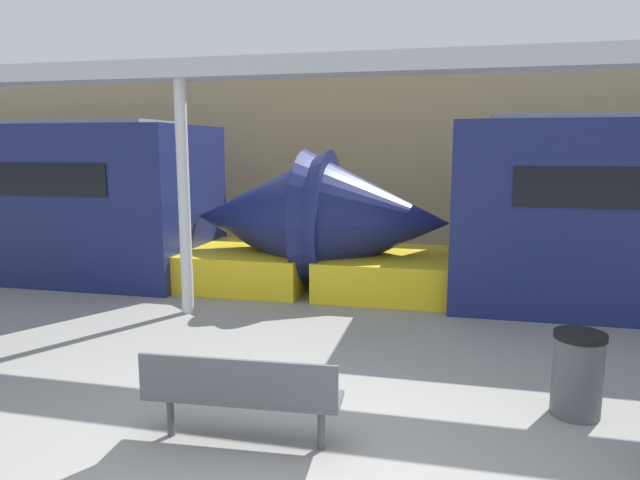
{
  "coord_description": "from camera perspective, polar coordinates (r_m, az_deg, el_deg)",
  "views": [
    {
      "loc": [
        1.31,
        -4.15,
        2.68
      ],
      "look_at": [
        -0.47,
        3.48,
        1.4
      ],
      "focal_mm": 32.0,
      "sensor_mm": 36.0,
      "label": 1
    }
  ],
  "objects": [
    {
      "name": "bench_near",
      "position": [
        5.3,
        -7.95,
        -14.75
      ],
      "size": [
        1.81,
        0.55,
        0.87
      ],
      "rotation": [
        0.0,
        0.0,
        0.06
      ],
      "color": "#4C4F54",
      "rests_on": "ground_plane"
    },
    {
      "name": "support_column_near",
      "position": [
        9.33,
        -13.45,
        3.94
      ],
      "size": [
        0.19,
        0.19,
        3.7
      ],
      "primitive_type": "cylinder",
      "color": "silver",
      "rests_on": "ground_plane"
    },
    {
      "name": "station_wall",
      "position": [
        14.99,
        8.25,
        8.51
      ],
      "size": [
        56.0,
        0.2,
        5.0
      ],
      "primitive_type": "cube",
      "color": "tan",
      "rests_on": "ground_plane"
    },
    {
      "name": "trash_bin",
      "position": [
        6.41,
        24.35,
        -12.1
      ],
      "size": [
        0.5,
        0.5,
        0.86
      ],
      "color": "#4C4F54",
      "rests_on": "ground_plane"
    },
    {
      "name": "ground_plane",
      "position": [
        5.11,
        -4.0,
        -22.39
      ],
      "size": [
        60.0,
        60.0,
        0.0
      ],
      "primitive_type": "plane",
      "color": "gray"
    },
    {
      "name": "canopy_beam",
      "position": [
        9.36,
        -13.92,
        16.16
      ],
      "size": [
        28.0,
        0.6,
        0.28
      ],
      "primitive_type": "cube",
      "color": "#B7B7BC",
      "rests_on": "support_column_near"
    }
  ]
}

